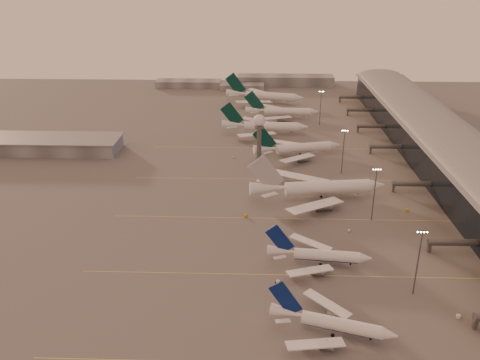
{
  "coord_description": "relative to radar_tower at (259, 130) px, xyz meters",
  "views": [
    {
      "loc": [
        3.25,
        -147.58,
        104.22
      ],
      "look_at": [
        -4.06,
        73.57,
        10.53
      ],
      "focal_mm": 38.0,
      "sensor_mm": 36.0,
      "label": 1
    }
  ],
  "objects": [
    {
      "name": "gsv_truck_d",
      "position": [
        -15.15,
        12.04,
        -19.88
      ],
      "size": [
        3.67,
        5.52,
        2.1
      ],
      "color": "silver",
      "rests_on": "ground"
    },
    {
      "name": "gsv_catering_a",
      "position": [
        64.05,
        -132.84,
        -18.62
      ],
      "size": [
        5.79,
        2.91,
        4.67
      ],
      "color": "silver",
      "rests_on": "ground"
    },
    {
      "name": "gsv_tug_mid",
      "position": [
        6.74,
        -115.34,
        -20.42
      ],
      "size": [
        4.2,
        3.71,
        1.03
      ],
      "color": "silver",
      "rests_on": "ground"
    },
    {
      "name": "radar_tower",
      "position": [
        0.0,
        0.0,
        0.0
      ],
      "size": [
        6.4,
        6.4,
        31.1
      ],
      "color": "#505357",
      "rests_on": "ground"
    },
    {
      "name": "ground",
      "position": [
        -5.0,
        -120.0,
        -20.95
      ],
      "size": [
        700.0,
        700.0,
        0.0
      ],
      "primitive_type": "plane",
      "color": "#545252",
      "rests_on": "ground"
    },
    {
      "name": "narrowbody_near",
      "position": [
        22.1,
        -141.46,
        -17.81
      ],
      "size": [
        38.62,
        30.37,
        15.51
      ],
      "color": "white",
      "rests_on": "ground"
    },
    {
      "name": "gsv_catering_b",
      "position": [
        68.28,
        -55.81,
        -18.82
      ],
      "size": [
        5.55,
        3.28,
        4.26
      ],
      "color": "gold",
      "rests_on": "ground"
    },
    {
      "name": "greentail_b",
      "position": [
        4.29,
        59.1,
        -17.18
      ],
      "size": [
        58.76,
        47.41,
        21.33
      ],
      "color": "white",
      "rests_on": "ground"
    },
    {
      "name": "narrowbody_mid",
      "position": [
        22.46,
        -102.09,
        -17.78
      ],
      "size": [
        40.09,
        31.86,
        15.67
      ],
      "color": "white",
      "rests_on": "ground"
    },
    {
      "name": "terminal",
      "position": [
        102.88,
        -9.91,
        -10.43
      ],
      "size": [
        57.0,
        362.0,
        23.04
      ],
      "color": "black",
      "rests_on": "ground"
    },
    {
      "name": "greentail_a",
      "position": [
        23.13,
        16.95,
        -17.46
      ],
      "size": [
        53.39,
        42.62,
        19.73
      ],
      "color": "white",
      "rests_on": "ground"
    },
    {
      "name": "mast_b",
      "position": [
        50.0,
        -65.0,
        -7.21
      ],
      "size": [
        3.6,
        0.56,
        25.0
      ],
      "color": "#505357",
      "rests_on": "ground"
    },
    {
      "name": "gsv_tug_far",
      "position": [
        13.51,
        -29.73,
        -20.49
      ],
      "size": [
        3.55,
        3.43,
        0.88
      ],
      "color": "silver",
      "rests_on": "ground"
    },
    {
      "name": "mast_c",
      "position": [
        45.0,
        -10.0,
        -7.21
      ],
      "size": [
        3.6,
        0.56,
        25.0
      ],
      "color": "#505357",
      "rests_on": "ground"
    },
    {
      "name": "greentail_d",
      "position": [
        5.02,
        142.07,
        -16.76
      ],
      "size": [
        64.56,
        51.62,
        23.74
      ],
      "color": "white",
      "rests_on": "ground"
    },
    {
      "name": "widebody_white",
      "position": [
        28.66,
        -43.29,
        -16.86
      ],
      "size": [
        66.88,
        53.27,
        23.59
      ],
      "color": "white",
      "rests_on": "ground"
    },
    {
      "name": "gsv_tug_hangar",
      "position": [
        29.52,
        39.02,
        -20.45
      ],
      "size": [
        3.45,
        2.12,
        0.97
      ],
      "color": "gold",
      "rests_on": "ground"
    },
    {
      "name": "mast_a",
      "position": [
        53.0,
        -120.0,
        -7.21
      ],
      "size": [
        3.6,
        0.56,
        25.0
      ],
      "color": "#505357",
      "rests_on": "ground"
    },
    {
      "name": "hangar",
      "position": [
        -125.0,
        20.0,
        -16.63
      ],
      "size": [
        82.0,
        27.0,
        8.5
      ],
      "color": "slate",
      "rests_on": "ground"
    },
    {
      "name": "gsv_truck_b",
      "position": [
        38.6,
        -76.56,
        -19.9
      ],
      "size": [
        5.4,
        3.48,
        2.05
      ],
      "color": "silver",
      "rests_on": "ground"
    },
    {
      "name": "greentail_c",
      "position": [
        17.41,
        97.97,
        -17.41
      ],
      "size": [
        55.15,
        44.53,
        20.03
      ],
      "color": "white",
      "rests_on": "ground"
    },
    {
      "name": "gsv_truck_c",
      "position": [
        -5.75,
        -63.7,
        -19.66
      ],
      "size": [
        5.66,
        6.29,
        2.53
      ],
      "color": "gold",
      "rests_on": "ground"
    },
    {
      "name": "taxiway_markings",
      "position": [
        25.0,
        -64.0,
        -20.94
      ],
      "size": [
        180.0,
        185.25,
        0.02
      ],
      "color": "#D9CB4C",
      "rests_on": "ground"
    },
    {
      "name": "distant_horizon",
      "position": [
        -2.38,
        205.14,
        -17.06
      ],
      "size": [
        165.0,
        37.5,
        9.0
      ],
      "color": "slate",
      "rests_on": "ground"
    },
    {
      "name": "mast_d",
      "position": [
        43.0,
        80.0,
        -7.21
      ],
      "size": [
        3.6,
        0.56,
        25.0
      ],
      "color": "#505357",
      "rests_on": "ground"
    }
  ]
}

